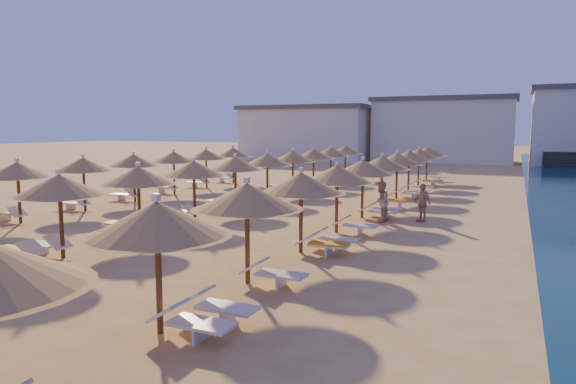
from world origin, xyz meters
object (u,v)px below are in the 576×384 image
at_px(beachgoer_b, 381,202).
at_px(beachgoer_c, 422,203).
at_px(parasol_row_east, 351,172).
at_px(parasol_row_west, 216,167).

height_order(beachgoer_b, beachgoer_c, beachgoer_b).
xyz_separation_m(beachgoer_b, beachgoer_c, (1.50, 0.80, -0.05)).
distance_m(parasol_row_east, parasol_row_west, 6.14).
relative_size(parasol_row_west, beachgoer_c, 25.50).
height_order(parasol_row_east, beachgoer_c, parasol_row_east).
xyz_separation_m(parasol_row_east, beachgoer_b, (0.96, 0.99, -1.26)).
bearing_deg(beachgoer_c, parasol_row_west, -130.03).
bearing_deg(parasol_row_east, parasol_row_west, 180.00).
relative_size(parasol_row_east, beachgoer_c, 25.50).
distance_m(beachgoer_b, beachgoer_c, 1.70).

